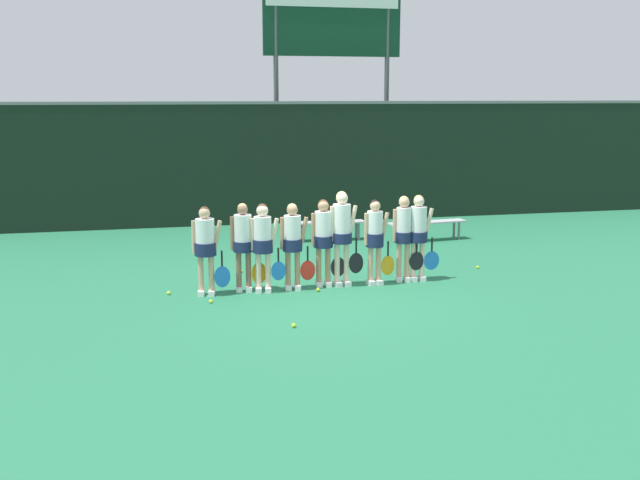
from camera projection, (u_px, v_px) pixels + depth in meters
ground_plane at (321, 287)px, 14.04m from camera, size 140.00×140.00×0.00m
fence_windscreen at (263, 163)px, 20.56m from camera, size 60.00×0.08×3.37m
scoreboard at (332, 44)px, 21.67m from camera, size 4.07×0.15×6.34m
bench_courtside at (427, 224)px, 18.40m from camera, size 2.04×0.57×0.48m
bench_far at (330, 224)px, 18.43m from camera, size 1.70×0.41×0.48m
player_0 at (206, 244)px, 13.31m from camera, size 0.66×0.39×1.61m
player_1 at (243, 240)px, 13.58m from camera, size 0.65×0.37×1.63m
player_2 at (263, 240)px, 13.52m from camera, size 0.63×0.37×1.63m
player_3 at (293, 240)px, 13.70m from camera, size 0.64×0.36×1.60m
player_4 at (324, 236)px, 13.93m from camera, size 0.65×0.36×1.64m
player_5 at (342, 230)px, 13.94m from camera, size 0.66×0.38×1.79m
player_6 at (375, 236)px, 14.06m from camera, size 0.62×0.34×1.62m
player_7 at (404, 232)px, 14.31m from camera, size 0.61×0.33×1.66m
player_8 at (419, 231)px, 14.36m from camera, size 0.66×0.36×1.67m
tennis_ball_0 at (241, 271)px, 15.15m from camera, size 0.06×0.06×0.06m
tennis_ball_1 at (294, 325)px, 11.59m from camera, size 0.07×0.07×0.07m
tennis_ball_2 at (211, 301)px, 12.94m from camera, size 0.07×0.07×0.07m
tennis_ball_3 at (478, 267)px, 15.49m from camera, size 0.06×0.06×0.06m
tennis_ball_4 at (169, 293)px, 13.48m from camera, size 0.07×0.07×0.07m
tennis_ball_5 at (318, 290)px, 13.70m from camera, size 0.07×0.07×0.07m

